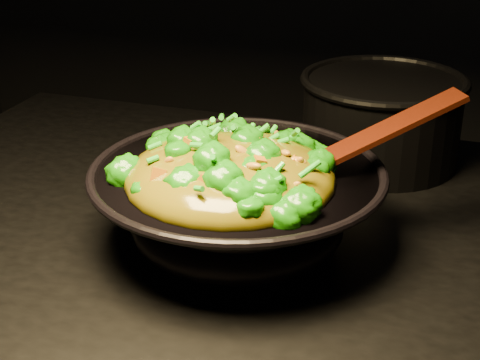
% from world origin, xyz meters
% --- Properties ---
extents(wok, '(0.36, 0.36, 0.10)m').
position_xyz_m(wok, '(-0.03, 0.00, 0.95)').
color(wok, black).
rests_on(wok, stovetop).
extents(stir_fry, '(0.31, 0.31, 0.09)m').
position_xyz_m(stir_fry, '(-0.03, -0.03, 1.04)').
color(stir_fry, '#1A7308').
rests_on(stir_fry, wok).
extents(spatula, '(0.22, 0.15, 0.10)m').
position_xyz_m(spatula, '(0.12, 0.06, 1.04)').
color(spatula, '#3B1007').
rests_on(spatula, wok).
extents(back_pot, '(0.27, 0.27, 0.14)m').
position_xyz_m(back_pot, '(0.10, 0.32, 0.97)').
color(back_pot, black).
rests_on(back_pot, stovetop).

